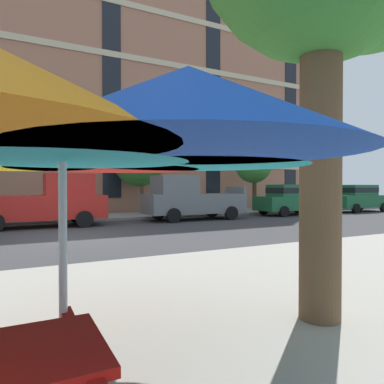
# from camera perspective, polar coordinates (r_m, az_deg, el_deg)

# --- Properties ---
(ground_plane) EXTENTS (120.00, 120.00, 0.00)m
(ground_plane) POSITION_cam_1_polar(r_m,az_deg,el_deg) (11.86, -19.10, -7.18)
(ground_plane) COLOR #38383A
(sidewalk_near_patio) EXTENTS (56.00, 9.00, 0.12)m
(sidewalk_near_patio) POSITION_cam_1_polar(r_m,az_deg,el_deg) (3.49, 4.75, -26.22)
(sidewalk_near_patio) COLOR #9E998E
(sidewalk_near_patio) RESTS_ON ground
(sidewalk_far) EXTENTS (56.00, 3.60, 0.12)m
(sidewalk_far) POSITION_cam_1_polar(r_m,az_deg,el_deg) (18.57, -22.06, -4.12)
(sidewalk_far) COLOR gray
(sidewalk_far) RESTS_ON ground
(apartment_building) EXTENTS (42.36, 12.08, 19.20)m
(apartment_building) POSITION_cam_1_polar(r_m,az_deg,el_deg) (27.84, -23.75, 17.38)
(apartment_building) COLOR #A87056
(apartment_building) RESTS_ON ground
(pickup_red) EXTENTS (5.10, 2.12, 2.20)m
(pickup_red) POSITION_cam_1_polar(r_m,az_deg,el_deg) (15.39, -22.92, -1.53)
(pickup_red) COLOR #B21E19
(pickup_red) RESTS_ON ground
(pickup_gray) EXTENTS (5.10, 2.12, 2.20)m
(pickup_gray) POSITION_cam_1_polar(r_m,az_deg,el_deg) (17.20, -0.28, -1.22)
(pickup_gray) COLOR slate
(pickup_gray) RESTS_ON ground
(sedan_green) EXTENTS (4.40, 1.98, 1.78)m
(sedan_green) POSITION_cam_1_polar(r_m,az_deg,el_deg) (21.05, 16.03, -1.08)
(sedan_green) COLOR #195933
(sedan_green) RESTS_ON ground
(sedan_green_midblock) EXTENTS (4.40, 1.98, 1.78)m
(sedan_green_midblock) POSITION_cam_1_polar(r_m,az_deg,el_deg) (25.43, 25.72, -0.81)
(sedan_green_midblock) COLOR #195933
(sedan_green_midblock) RESTS_ON ground
(street_tree_middle) EXTENTS (2.89, 3.00, 4.56)m
(street_tree_middle) POSITION_cam_1_polar(r_m,az_deg,el_deg) (20.17, -8.64, 5.13)
(street_tree_middle) COLOR brown
(street_tree_middle) RESTS_ON ground
(street_tree_right) EXTENTS (2.40, 2.40, 4.32)m
(street_tree_right) POSITION_cam_1_polar(r_m,az_deg,el_deg) (22.82, 10.05, 4.62)
(street_tree_right) COLOR #4C3823
(street_tree_right) RESTS_ON ground
(patio_umbrella) EXTENTS (4.09, 3.80, 2.39)m
(patio_umbrella) POSITION_cam_1_polar(r_m,az_deg,el_deg) (2.68, -20.68, 9.98)
(patio_umbrella) COLOR silver
(patio_umbrella) RESTS_ON ground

